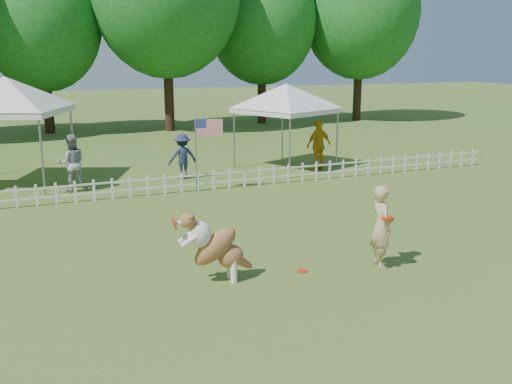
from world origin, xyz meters
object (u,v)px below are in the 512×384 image
Objects in this scene: handler at (381,227)px; spectator_a at (72,163)px; spectator_b at (183,157)px; flag_pole at (196,155)px; canopy_tent_right at (286,127)px; spectator_c at (319,145)px; frisbee_on_turf at (302,271)px; dog at (216,246)px; canopy_tent_left at (10,133)px.

spectator_a reaches higher than handler.
flag_pole is at bearing 86.65° from spectator_b.
canopy_tent_right is 1.35m from spectator_c.
spectator_c reaches higher than handler.
canopy_tent_right is at bearing -173.07° from spectator_a.
canopy_tent_right reaches higher than spectator_c.
frisbee_on_turf is at bearing -78.03° from flag_pole.
dog is at bearing 101.59° from spectator_a.
spectator_c is at bearing 12.60° from canopy_tent_left.
spectator_c is (3.49, 8.77, 0.09)m from handler.
spectator_a is at bearing 7.97° from spectator_b.
canopy_tent_right is 1.72× the size of spectator_a.
canopy_tent_right is (5.75, 9.16, 0.79)m from dog.
spectator_a is at bearing 167.43° from flag_pole.
frisbee_on_turf is (1.64, -0.13, -0.66)m from dog.
frisbee_on_turf is 9.09m from spectator_a.
spectator_a is at bearing 163.22° from canopy_tent_right.
spectator_a is 1.15× the size of spectator_b.
canopy_tent_left is (-4.92, 10.08, 1.62)m from frisbee_on_turf.
canopy_tent_left reaches higher than spectator_b.
canopy_tent_right is 1.64× the size of spectator_c.
canopy_tent_left is 1.48× the size of flag_pole.
frisbee_on_turf is (-1.48, 0.35, -0.79)m from handler.
frisbee_on_turf is 0.07× the size of canopy_tent_right.
spectator_a is at bearing -12.29° from spectator_c.
frisbee_on_turf is 6.96m from flag_pole.
spectator_b reaches higher than frisbee_on_turf.
spectator_c is at bearing -68.37° from canopy_tent_right.
spectator_a is at bearing 111.43° from frisbee_on_turf.
spectator_a is at bearing 104.58° from dog.
canopy_tent_left is 10.06m from spectator_c.
spectator_b is at bearing -17.58° from spectator_c.
handler is 9.99m from spectator_a.
spectator_a reaches higher than frisbee_on_turf.
frisbee_on_turf is 10.26m from canopy_tent_right.
frisbee_on_turf is 11.33m from canopy_tent_left.
dog is 1.78m from frisbee_on_turf.
canopy_tent_right is (9.03, -0.78, -0.17)m from canopy_tent_left.
spectator_c is (9.89, -1.65, -0.74)m from canopy_tent_left.
spectator_b is at bearing -172.49° from spectator_a.
spectator_b is (5.10, -1.21, -0.89)m from canopy_tent_left.
spectator_a is (-3.31, 8.42, 0.84)m from frisbee_on_turf.
frisbee_on_turf is 8.90m from spectator_b.
spectator_c is (4.79, -0.44, 0.15)m from spectator_b.
spectator_b is at bearing 88.82° from frisbee_on_turf.
canopy_tent_right is at bearing -57.23° from spectator_c.
handler is 3.16m from dog.
spectator_c reaches higher than frisbee_on_turf.
canopy_tent_left is 5.93m from flag_pole.
canopy_tent_right reaches higher than spectator_b.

